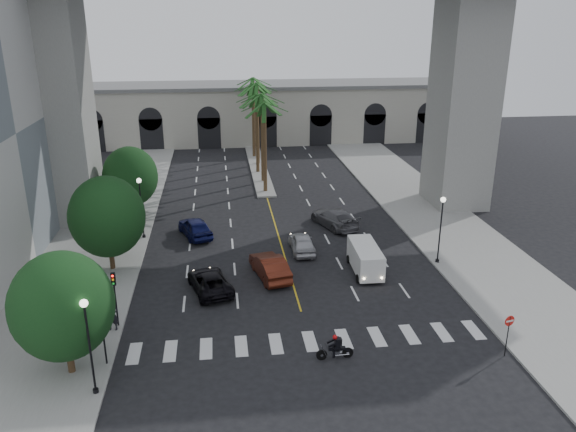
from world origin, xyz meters
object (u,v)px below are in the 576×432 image
Objects in this scene: lamp_post_right at (441,224)px; car_c at (210,282)px; car_d at (334,218)px; car_a at (302,243)px; car_b at (270,266)px; traffic_signal_far at (114,290)px; car_e at (195,227)px; pedestrian_a at (112,315)px; motorcycle_rider at (336,348)px; lamp_post_left_near at (89,339)px; lamp_post_left_far at (141,203)px; pedestrian_b at (72,286)px; traffic_signal_near at (102,325)px; cargo_van at (365,258)px; do_not_enter_sign at (509,327)px.

lamp_post_right reaches higher than car_c.
car_d is at bearing -149.66° from car_c.
car_a is 0.87× the size of car_b.
traffic_signal_far is 0.73× the size of car_c.
car_c is at bearing 77.89° from car_e.
pedestrian_a reaches higher than car_b.
lamp_post_left_near is at bearing -174.07° from motorcycle_rider.
lamp_post_left_near is 12.88m from motorcycle_rider.
lamp_post_left_near and lamp_post_left_far have the same top height.
pedestrian_b is (-15.97, 8.88, 0.38)m from motorcycle_rider.
motorcycle_rider is 0.43× the size of car_e.
traffic_signal_near is 8.86m from pedestrian_b.
lamp_post_left_far is at bearing 90.31° from traffic_signal_near.
lamp_post_left_far is at bearing 160.67° from lamp_post_right.
lamp_post_right is at bearing 170.68° from car_b.
traffic_signal_far is at bearing 18.34° from car_b.
lamp_post_right is 1.47× the size of traffic_signal_far.
car_b is 7.04m from cargo_van.
lamp_post_right is at bearing 29.69° from lamp_post_left_near.
lamp_post_left_far is 1.10× the size of car_e.
lamp_post_left_near is 1.00× the size of lamp_post_right.
pedestrian_a is (-0.20, -0.46, -1.37)m from traffic_signal_far.
do_not_enter_sign reaches higher than car_b.
lamp_post_right is 11.11m from car_d.
do_not_enter_sign is (4.97, -11.57, 0.70)m from cargo_van.
car_d is at bearing 46.81° from pedestrian_a.
cargo_van is at bearing 18.78° from traffic_signal_far.
car_d is 23.11m from pedestrian_b.
motorcycle_rider is at bearing -57.15° from lamp_post_left_far.
car_a is 0.91× the size of cargo_van.
lamp_post_left_far reaches higher than motorcycle_rider.
pedestrian_b is at bearing 9.23° from car_d.
car_a is 0.91× the size of car_e.
car_c is at bearing 10.75° from pedestrian_b.
car_c is (-17.20, -2.32, -2.52)m from lamp_post_right.
cargo_van is at bearing 131.98° from car_a.
car_b is at bearing 34.54° from car_d.
traffic_signal_near is at bearing 58.03° from car_e.
car_d is at bearing 39.19° from pedestrian_b.
pedestrian_a is at bearing 159.28° from motorcycle_rider.
do_not_enter_sign reaches higher than car_c.
traffic_signal_near is 12.59m from motorcycle_rider.
cargo_van is at bearing 14.40° from pedestrian_b.
car_e is at bearing 78.41° from lamp_post_left_near.
car_d reaches higher than car_c.
car_c is (-7.30, -5.99, -0.06)m from car_a.
lamp_post_left_far is 24.16m from lamp_post_right.
traffic_signal_far is (0.10, -14.50, -0.71)m from lamp_post_left_far.
car_e is 13.13m from pedestrian_b.
car_e is 1.91× the size of do_not_enter_sign.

